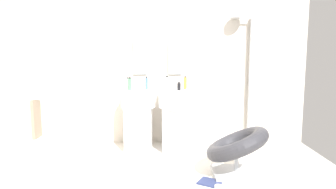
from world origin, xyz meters
The scene contains 16 objects.
ground_plane centered at (0.00, 0.00, -0.02)m, with size 4.80×3.60×0.04m, color silver.
rear_partition centered at (0.00, 1.65, 1.30)m, with size 4.80×0.10×2.60m, color beige.
pedestal_sink_left centered at (-0.28, 1.22, 0.53)m, with size 0.52×0.52×1.04m.
pedestal_sink_right centered at (0.28, 1.22, 0.53)m, with size 0.52×0.52×1.04m.
vanity_mirror_left centered at (-0.28, 1.58, 1.43)m, with size 0.22×0.03×0.58m, color #8C9EA8.
vanity_mirror_right centered at (0.28, 1.58, 1.43)m, with size 0.22×0.03×0.58m, color #8C9EA8.
shower_column centered at (1.52, 1.53, 1.08)m, with size 0.49×0.24×2.05m.
lounge_chair centered at (0.99, 0.20, 0.35)m, with size 1.00×1.00×0.65m.
towel_rack centered at (-1.54, 0.47, 0.63)m, with size 0.37×0.22×0.95m.
magazine_navy centered at (0.64, -0.03, 0.02)m, with size 0.25×0.20×0.02m, color navy.
soap_bottle_clear centered at (-0.45, 1.26, 1.03)m, with size 0.06×0.06×0.18m.
soap_bottle_white centered at (0.15, 1.28, 1.03)m, with size 0.05×0.05×0.19m.
soap_bottle_green centered at (-0.39, 1.08, 1.03)m, with size 0.06×0.06×0.19m.
soap_bottle_black centered at (0.33, 1.07, 1.00)m, with size 0.05×0.05×0.12m.
soap_bottle_blue centered at (-0.15, 1.18, 1.03)m, with size 0.04×0.04×0.19m.
soap_bottle_amber centered at (0.43, 1.23, 1.04)m, with size 0.05×0.05×0.20m.
Camera 1 is at (0.17, -3.26, 1.45)m, focal length 31.99 mm.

